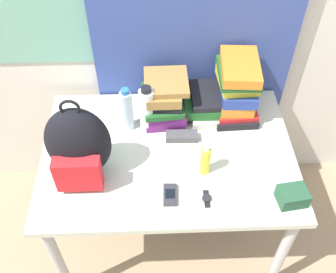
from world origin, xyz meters
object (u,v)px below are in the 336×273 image
object	(u,v)px
book_stack_right	(237,89)
wristwatch	(207,198)
cell_phone	(170,195)
sports_bottle	(147,109)
sunglasses_case	(182,136)
backpack	(78,146)
sunscreen_bottle	(205,160)
book_stack_center	(206,103)
camera_pouch	(292,196)
water_bottle	(127,110)
book_stack_left	(164,97)

from	to	relation	value
book_stack_right	wristwatch	size ratio (longest dim) A/B	3.55
cell_phone	wristwatch	bearing A→B (deg)	-7.97
sports_bottle	sunglasses_case	distance (m)	0.21
backpack	wristwatch	xyz separation A→B (m)	(0.52, -0.16, -0.17)
sunscreen_bottle	wristwatch	bearing A→B (deg)	-91.61
book_stack_center	camera_pouch	distance (m)	0.63
backpack	camera_pouch	world-z (taller)	backpack
cell_phone	sunglasses_case	bearing A→B (deg)	77.79
camera_pouch	backpack	bearing A→B (deg)	167.98
book_stack_center	water_bottle	world-z (taller)	water_bottle
backpack	sunglasses_case	bearing A→B (deg)	22.16
cell_phone	sports_bottle	bearing A→B (deg)	102.44
sports_bottle	sunscreen_bottle	xyz separation A→B (m)	(0.25, -0.28, -0.04)
book_stack_center	book_stack_right	world-z (taller)	book_stack_right
camera_pouch	book_stack_center	bearing A→B (deg)	118.88
book_stack_right	cell_phone	xyz separation A→B (m)	(-0.34, -0.50, -0.14)
backpack	camera_pouch	bearing A→B (deg)	-12.02
book_stack_left	water_bottle	size ratio (longest dim) A/B	1.23
book_stack_right	water_bottle	bearing A→B (deg)	-169.88
cell_phone	sunglasses_case	xyz separation A→B (m)	(0.07, 0.32, 0.01)
backpack	sports_bottle	distance (m)	0.39
water_bottle	sports_bottle	distance (m)	0.09
book_stack_right	backpack	bearing A→B (deg)	-153.16
water_bottle	sunglasses_case	world-z (taller)	water_bottle
water_bottle	backpack	bearing A→B (deg)	-124.82
cell_phone	sunglasses_case	size ratio (longest dim) A/B	0.71
sports_bottle	water_bottle	bearing A→B (deg)	179.27
sports_bottle	sunscreen_bottle	world-z (taller)	sports_bottle
wristwatch	sports_bottle	bearing A→B (deg)	119.61
book_stack_center	sports_bottle	xyz separation A→B (m)	(-0.29, -0.10, 0.06)
water_bottle	sunscreen_bottle	distance (m)	0.45
backpack	sunscreen_bottle	bearing A→B (deg)	-1.85
sports_bottle	sunglasses_case	bearing A→B (deg)	-28.39
sports_bottle	wristwatch	distance (m)	0.51
book_stack_right	wristwatch	distance (m)	0.57
water_bottle	camera_pouch	distance (m)	0.83
sunscreen_bottle	cell_phone	size ratio (longest dim) A/B	1.56
book_stack_left	cell_phone	world-z (taller)	book_stack_left
camera_pouch	sunglasses_case	bearing A→B (deg)	139.88
book_stack_center	camera_pouch	world-z (taller)	book_stack_center
sports_bottle	camera_pouch	world-z (taller)	sports_bottle
book_stack_right	camera_pouch	bearing A→B (deg)	-73.68
book_stack_center	water_bottle	size ratio (longest dim) A/B	1.09
sunscreen_bottle	camera_pouch	size ratio (longest dim) A/B	1.31
book_stack_left	book_stack_right	bearing A→B (deg)	0.41
sunscreen_bottle	cell_phone	bearing A→B (deg)	-141.59
book_stack_left	book_stack_center	size ratio (longest dim) A/B	1.12
sports_bottle	cell_phone	bearing A→B (deg)	-77.56
wristwatch	cell_phone	bearing A→B (deg)	172.03
sunglasses_case	camera_pouch	size ratio (longest dim) A/B	1.18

